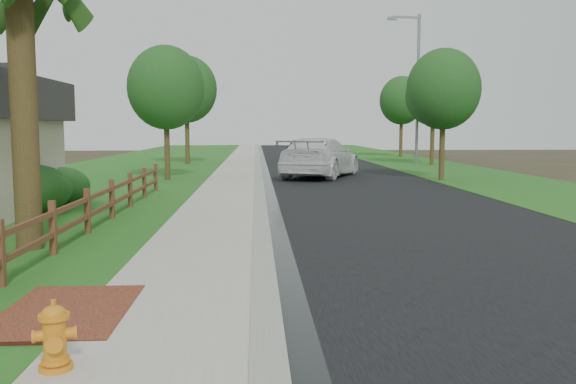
{
  "coord_description": "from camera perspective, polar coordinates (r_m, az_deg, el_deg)",
  "views": [
    {
      "loc": [
        0.28,
        -8.89,
        2.47
      ],
      "look_at": [
        0.94,
        3.65,
        1.15
      ],
      "focal_mm": 38.0,
      "sensor_mm": 36.0,
      "label": 1
    }
  ],
  "objects": [
    {
      "name": "dark_car_far",
      "position": [
        54.37,
        1.12,
        4.13
      ],
      "size": [
        2.74,
        4.43,
        1.38
      ],
      "primitive_type": "imported",
      "rotation": [
        0.0,
        0.0,
        -0.33
      ],
      "color": "black",
      "rests_on": "road"
    },
    {
      "name": "dark_car_mid",
      "position": [
        43.06,
        1.23,
        3.67
      ],
      "size": [
        2.18,
        4.34,
        1.42
      ],
      "primitive_type": "imported",
      "rotation": [
        0.0,
        0.0,
        3.27
      ],
      "color": "black",
      "rests_on": "road"
    },
    {
      "name": "wet_gutter",
      "position": [
        43.97,
        -2.4,
        2.79
      ],
      "size": [
        0.5,
        90.0,
        0.0
      ],
      "primitive_type": "cube",
      "color": "black",
      "rests_on": "road"
    },
    {
      "name": "tree_far_right",
      "position": [
        52.9,
        10.59,
        8.41
      ],
      "size": [
        3.72,
        3.72,
        6.86
      ],
      "color": "#342715",
      "rests_on": "ground"
    },
    {
      "name": "fire_hydrant",
      "position": [
        6.54,
        -21.0,
        -12.61
      ],
      "size": [
        0.47,
        0.38,
        0.71
      ],
      "color": "orange",
      "rests_on": "sidewalk"
    },
    {
      "name": "tree_mid_right",
      "position": [
        41.94,
        13.44,
        8.79
      ],
      "size": [
        3.68,
        3.68,
        6.68
      ],
      "color": "#342715",
      "rests_on": "ground"
    },
    {
      "name": "shrub_b",
      "position": [
        18.92,
        -22.6,
        0.21
      ],
      "size": [
        2.21,
        2.21,
        1.43
      ],
      "primitive_type": "ellipsoid",
      "rotation": [
        0.0,
        0.0,
        -0.09
      ],
      "color": "#1A4017",
      "rests_on": "ground"
    },
    {
      "name": "tree_near_left",
      "position": [
        29.32,
        -11.36,
        9.53
      ],
      "size": [
        3.56,
        3.56,
        6.31
      ],
      "color": "#342715",
      "rests_on": "ground"
    },
    {
      "name": "grass_strip",
      "position": [
        44.07,
        -7.02,
        2.77
      ],
      "size": [
        1.6,
        90.0,
        0.06
      ],
      "primitive_type": "cube",
      "color": "#1B601D",
      "rests_on": "ground"
    },
    {
      "name": "ranch_fence",
      "position": [
        15.89,
        -17.13,
        -0.96
      ],
      "size": [
        0.12,
        16.92,
        1.1
      ],
      "color": "#55311C",
      "rests_on": "ground"
    },
    {
      "name": "ground",
      "position": [
        9.23,
        -4.72,
        -9.53
      ],
      "size": [
        120.0,
        120.0,
        0.0
      ],
      "primitive_type": "plane",
      "color": "#312B1B"
    },
    {
      "name": "sidewalk",
      "position": [
        43.98,
        -4.55,
        2.82
      ],
      "size": [
        2.2,
        90.0,
        0.1
      ],
      "primitive_type": "cube",
      "color": "#AFA899",
      "rests_on": "ground"
    },
    {
      "name": "shrub_c",
      "position": [
        20.84,
        -20.34,
        0.52
      ],
      "size": [
        1.96,
        1.96,
        1.23
      ],
      "primitive_type": "ellipsoid",
      "rotation": [
        0.0,
        0.0,
        0.16
      ],
      "color": "#1A4017",
      "rests_on": "ground"
    },
    {
      "name": "road",
      "position": [
        44.17,
        2.61,
        2.79
      ],
      "size": [
        8.0,
        90.0,
        0.02
      ],
      "primitive_type": "cube",
      "color": "black",
      "rests_on": "ground"
    },
    {
      "name": "curb",
      "position": [
        43.96,
        -2.85,
        2.84
      ],
      "size": [
        0.4,
        90.0,
        0.12
      ],
      "primitive_type": "cube",
      "color": "gray",
      "rests_on": "ground"
    },
    {
      "name": "tree_near_right",
      "position": [
        29.55,
        14.35,
        9.29
      ],
      "size": [
        3.42,
        3.42,
        6.16
      ],
      "color": "#342715",
      "rests_on": "ground"
    },
    {
      "name": "verge_far",
      "position": [
        45.37,
        11.32,
        2.78
      ],
      "size": [
        6.0,
        90.0,
        0.04
      ],
      "primitive_type": "cube",
      "color": "#1B601D",
      "rests_on": "ground"
    },
    {
      "name": "tree_mid_left",
      "position": [
        42.21,
        -9.48,
        9.45
      ],
      "size": [
        4.11,
        4.11,
        7.35
      ],
      "color": "#342715",
      "rests_on": "ground"
    },
    {
      "name": "lawn_near",
      "position": [
        44.74,
        -13.69,
        2.68
      ],
      "size": [
        9.0,
        90.0,
        0.04
      ],
      "primitive_type": "cube",
      "color": "#1B601D",
      "rests_on": "ground"
    },
    {
      "name": "brick_patch",
      "position": [
        8.62,
        -19.97,
        -10.63
      ],
      "size": [
        1.6,
        2.4,
        0.11
      ],
      "primitive_type": "cube",
      "color": "maroon",
      "rests_on": "ground"
    },
    {
      "name": "white_suv",
      "position": [
        30.7,
        3.02,
        3.25
      ],
      "size": [
        5.12,
        7.33,
        1.97
      ],
      "primitive_type": "imported",
      "rotation": [
        0.0,
        0.0,
        2.75
      ],
      "color": "white",
      "rests_on": "road"
    },
    {
      "name": "streetlight",
      "position": [
        42.8,
        11.82,
        10.21
      ],
      "size": [
        2.33,
        0.52,
        10.08
      ],
      "color": "gray",
      "rests_on": "ground"
    }
  ]
}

